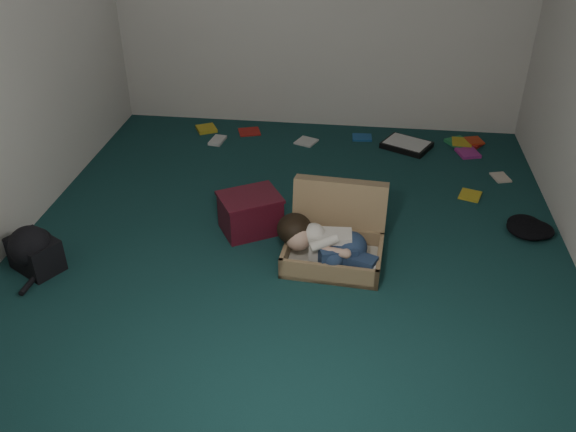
# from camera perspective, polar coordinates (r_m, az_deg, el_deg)

# --- Properties ---
(floor) EXTENTS (4.50, 4.50, 0.00)m
(floor) POSITION_cam_1_polar(r_m,az_deg,el_deg) (4.46, 0.24, -2.81)
(floor) COLOR #153C3C
(floor) RESTS_ON ground
(wall_front) EXTENTS (4.50, 0.00, 4.50)m
(wall_front) POSITION_cam_1_polar(r_m,az_deg,el_deg) (1.91, -8.04, -8.85)
(wall_front) COLOR white
(wall_front) RESTS_ON ground
(suitcase) EXTENTS (0.72, 0.70, 0.49)m
(suitcase) POSITION_cam_1_polar(r_m,az_deg,el_deg) (4.31, 4.48, -1.86)
(suitcase) COLOR #9A7C55
(suitcase) RESTS_ON floor
(person) EXTENTS (0.72, 0.39, 0.31)m
(person) POSITION_cam_1_polar(r_m,az_deg,el_deg) (4.16, 3.57, -2.58)
(person) COLOR silver
(person) RESTS_ON suitcase
(maroon_bin) EXTENTS (0.55, 0.51, 0.30)m
(maroon_bin) POSITION_cam_1_polar(r_m,az_deg,el_deg) (4.56, -3.55, 0.28)
(maroon_bin) COLOR #4E101D
(maroon_bin) RESTS_ON floor
(backpack) EXTENTS (0.54, 0.51, 0.26)m
(backpack) POSITION_cam_1_polar(r_m,az_deg,el_deg) (4.51, -22.59, -3.20)
(backpack) COLOR black
(backpack) RESTS_ON floor
(clothing_pile) EXTENTS (0.54, 0.49, 0.14)m
(clothing_pile) POSITION_cam_1_polar(r_m,az_deg,el_deg) (4.90, 20.99, -0.64)
(clothing_pile) COLOR black
(clothing_pile) RESTS_ON floor
(paper_tray) EXTENTS (0.52, 0.48, 0.06)m
(paper_tray) POSITION_cam_1_polar(r_m,az_deg,el_deg) (6.00, 11.04, 6.55)
(paper_tray) COLOR black
(paper_tray) RESTS_ON floor
(book_scatter) EXTENTS (3.00, 1.28, 0.02)m
(book_scatter) POSITION_cam_1_polar(r_m,az_deg,el_deg) (5.93, 7.80, 6.34)
(book_scatter) COLOR gold
(book_scatter) RESTS_ON floor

